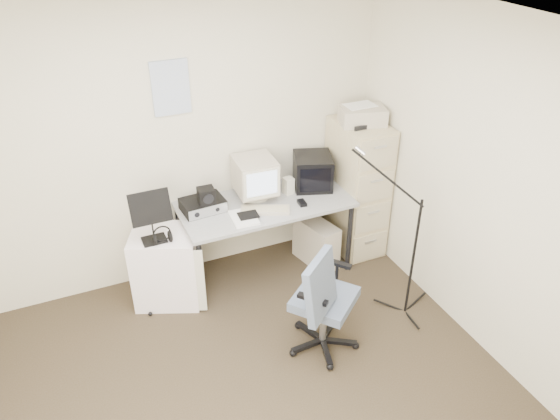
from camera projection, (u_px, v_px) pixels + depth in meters
name	position (u px, v px, depth m)	size (l,w,h in m)	color
floor	(263.00, 408.00, 3.80)	(3.60, 3.60, 0.01)	#2F2516
ceiling	(254.00, 44.00, 2.50)	(3.60, 3.60, 0.01)	white
wall_back	(179.00, 145.00, 4.56)	(3.60, 0.02, 2.50)	beige
wall_right	(500.00, 200.00, 3.77)	(0.02, 3.60, 2.50)	beige
wall_calendar	(171.00, 88.00, 4.28)	(0.30, 0.02, 0.44)	white
filing_cabinet	(357.00, 188.00, 5.17)	(0.40, 0.60, 1.30)	#C4BB95
printer	(362.00, 116.00, 4.79)	(0.39, 0.27, 0.15)	tan
desk	(266.00, 237.00, 4.96)	(1.50, 0.70, 0.73)	#9A9A9A
crt_monitor	(255.00, 179.00, 4.75)	(0.34, 0.36, 0.37)	tan
crt_tv	(313.00, 171.00, 4.96)	(0.33, 0.35, 0.30)	black
desk_speaker	(288.00, 186.00, 4.88)	(0.08, 0.08, 0.15)	beige
keyboard	(265.00, 210.00, 4.64)	(0.42, 0.15, 0.02)	tan
mouse	(302.00, 203.00, 4.74)	(0.06, 0.10, 0.03)	black
radio_receiver	(203.00, 205.00, 4.64)	(0.36, 0.25, 0.10)	black
radio_speaker	(206.00, 196.00, 4.54)	(0.13, 0.13, 0.13)	black
papers	(244.00, 218.00, 4.54)	(0.20, 0.28, 0.02)	white
pc_tower	(316.00, 242.00, 5.15)	(0.21, 0.46, 0.43)	tan
office_chair	(325.00, 297.00, 4.06)	(0.56, 0.56, 0.97)	slate
side_cart	(167.00, 267.00, 4.63)	(0.54, 0.43, 0.67)	white
music_stand	(151.00, 216.00, 4.26)	(0.32, 0.17, 0.46)	black
headphones	(162.00, 237.00, 4.33)	(0.16, 0.16, 0.03)	black
mic_stand	(416.00, 241.00, 4.28)	(0.02, 0.02, 1.43)	black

